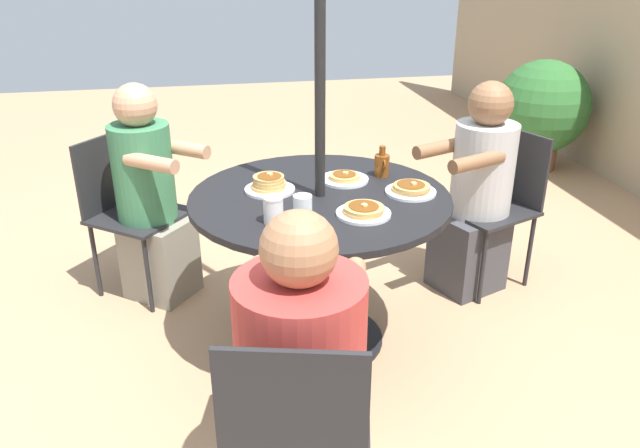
% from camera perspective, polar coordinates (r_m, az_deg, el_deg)
% --- Properties ---
extents(ground_plane, '(12.00, 12.00, 0.00)m').
position_cam_1_polar(ground_plane, '(3.04, 0.00, -10.42)').
color(ground_plane, tan).
extents(patio_table, '(1.13, 1.13, 0.74)m').
position_cam_1_polar(patio_table, '(2.74, 0.00, 0.09)').
color(patio_table, black).
rests_on(patio_table, ground).
extents(umbrella_pole, '(0.04, 0.04, 2.43)m').
position_cam_1_polar(umbrella_pole, '(2.55, 0.00, 12.64)').
color(umbrella_pole, black).
rests_on(umbrella_pole, ground).
extents(patio_chair_north, '(0.59, 0.59, 0.84)m').
position_cam_1_polar(patio_chair_north, '(3.42, -17.24, 1.76)').
color(patio_chair_north, '#232326').
rests_on(patio_chair_north, ground).
extents(diner_north, '(0.50, 0.52, 1.13)m').
position_cam_1_polar(diner_north, '(3.29, -15.26, 2.00)').
color(diner_north, gray).
rests_on(diner_north, ground).
extents(patio_chair_east, '(0.51, 0.51, 0.84)m').
position_cam_1_polar(patio_chair_east, '(1.85, -2.13, -18.15)').
color(patio_chair_east, '#232326').
rests_on(patio_chair_east, ground).
extents(diner_east, '(0.55, 0.48, 1.09)m').
position_cam_1_polar(diner_east, '(1.98, -1.67, -14.81)').
color(diner_east, beige).
rests_on(diner_east, ground).
extents(patio_chair_south, '(0.54, 0.54, 0.84)m').
position_cam_1_polar(patio_chair_south, '(3.49, 15.98, 2.36)').
color(patio_chair_south, '#232326').
rests_on(patio_chair_south, ground).
extents(diner_south, '(0.46, 0.55, 1.12)m').
position_cam_1_polar(diner_south, '(3.36, 14.15, 2.43)').
color(diner_south, '#3D3D42').
rests_on(diner_south, ground).
extents(pancake_plate_a, '(0.22, 0.22, 0.05)m').
position_cam_1_polar(pancake_plate_a, '(2.73, 8.31, 3.17)').
color(pancake_plate_a, white).
rests_on(pancake_plate_a, patio_table).
extents(pancake_plate_b, '(0.22, 0.22, 0.08)m').
position_cam_1_polar(pancake_plate_b, '(2.74, -4.67, 3.61)').
color(pancake_plate_b, white).
rests_on(pancake_plate_b, patio_table).
extents(pancake_plate_c, '(0.22, 0.22, 0.04)m').
position_cam_1_polar(pancake_plate_c, '(2.85, 2.24, 4.22)').
color(pancake_plate_c, white).
rests_on(pancake_plate_c, patio_table).
extents(pancake_plate_d, '(0.22, 0.22, 0.05)m').
position_cam_1_polar(pancake_plate_d, '(2.49, 4.00, 1.17)').
color(pancake_plate_d, white).
rests_on(pancake_plate_d, patio_table).
extents(syrup_bottle, '(0.09, 0.07, 0.14)m').
position_cam_1_polar(syrup_bottle, '(2.91, 5.68, 5.43)').
color(syrup_bottle, brown).
rests_on(syrup_bottle, patio_table).
extents(coffee_cup, '(0.08, 0.08, 0.11)m').
position_cam_1_polar(coffee_cup, '(2.41, -4.29, 1.31)').
color(coffee_cup, white).
rests_on(coffee_cup, patio_table).
extents(drinking_glass_a, '(0.07, 0.07, 0.10)m').
position_cam_1_polar(drinking_glass_a, '(2.43, -1.59, 1.46)').
color(drinking_glass_a, silver).
rests_on(drinking_glass_a, patio_table).
extents(potted_shrub, '(0.75, 0.75, 0.89)m').
position_cam_1_polar(potted_shrub, '(5.46, 19.63, 9.86)').
color(potted_shrub, brown).
rests_on(potted_shrub, ground).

